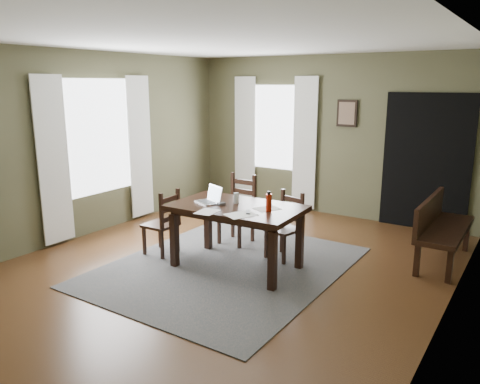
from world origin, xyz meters
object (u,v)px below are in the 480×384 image
Objects in this scene: chair_back_right at (286,226)px; water_bottle at (269,202)px; dining_table at (237,213)px; chair_end at (163,223)px; laptop at (211,198)px; chair_back_left at (238,210)px; bench at (440,224)px.

chair_back_right is 0.80m from water_bottle.
water_bottle is (0.11, -0.64, 0.48)m from chair_back_right.
chair_back_right is 3.67× the size of water_bottle.
chair_end is (-1.06, -0.16, -0.26)m from dining_table.
laptop is (-0.36, -0.04, 0.15)m from dining_table.
chair_end is 1.59m from water_bottle.
chair_back_left is at bearing 120.03° from dining_table.
chair_end is 1.02× the size of chair_back_right.
water_bottle is at bearing -40.25° from chair_back_left.
dining_table is 6.80× the size of water_bottle.
chair_back_right is at bearing 58.54° from dining_table.
water_bottle is (0.81, 0.03, 0.06)m from laptop.
dining_table is 1.86× the size of chair_back_right.
laptop is at bearing -123.60° from chair_back_right.
laptop is at bearing -175.53° from dining_table.
chair_end reaches higher than bench.
dining_table is at bearing 29.29° from laptop.
chair_back_right is at bearing 65.89° from laptop.
chair_back_right is 1.94m from bench.
dining_table is at bearing 178.30° from water_bottle.
laptop is at bearing 124.12° from bench.
chair_back_left is 2.65× the size of laptop.
water_bottle is at bearing 94.46° from chair_end.
dining_table is 1.66× the size of chair_back_left.
chair_back_right is (0.86, -0.18, -0.05)m from chair_back_left.
laptop reaches higher than chair_end.
laptop reaches higher than dining_table.
bench is at bearing 45.18° from water_bottle.
dining_table is 0.39m from laptop.
water_bottle reaches higher than chair_back_right.
chair_back_right is at bearing 99.60° from water_bottle.
bench is 4.02× the size of laptop.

